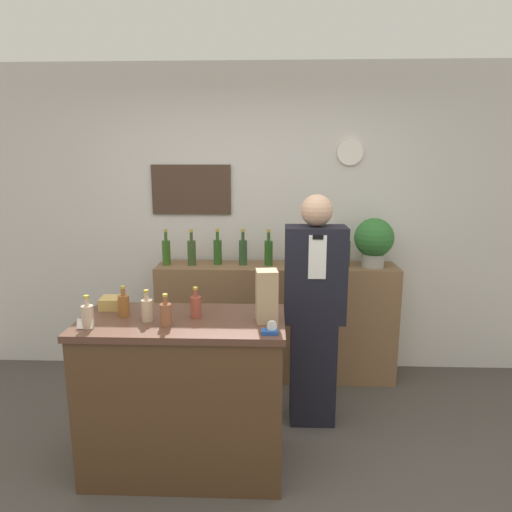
{
  "coord_description": "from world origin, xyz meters",
  "views": [
    {
      "loc": [
        0.16,
        -2.04,
        1.89
      ],
      "look_at": [
        0.05,
        1.12,
        1.22
      ],
      "focal_mm": 32.0,
      "sensor_mm": 36.0,
      "label": 1
    }
  ],
  "objects_px": {
    "paper_bag": "(267,296)",
    "tape_dispenser": "(271,330)",
    "shopkeeper": "(314,312)",
    "potted_plant": "(374,240)"
  },
  "relations": [
    {
      "from": "potted_plant",
      "to": "paper_bag",
      "type": "bearing_deg",
      "value": -125.08
    },
    {
      "from": "shopkeeper",
      "to": "tape_dispenser",
      "type": "height_order",
      "value": "shopkeeper"
    },
    {
      "from": "shopkeeper",
      "to": "paper_bag",
      "type": "height_order",
      "value": "shopkeeper"
    },
    {
      "from": "paper_bag",
      "to": "tape_dispenser",
      "type": "relative_size",
      "value": 3.39
    },
    {
      "from": "potted_plant",
      "to": "tape_dispenser",
      "type": "xyz_separation_m",
      "value": [
        -0.85,
        -1.43,
        -0.25
      ]
    },
    {
      "from": "paper_bag",
      "to": "tape_dispenser",
      "type": "xyz_separation_m",
      "value": [
        0.02,
        -0.2,
        -0.13
      ]
    },
    {
      "from": "potted_plant",
      "to": "paper_bag",
      "type": "xyz_separation_m",
      "value": [
        -0.87,
        -1.24,
        -0.12
      ]
    },
    {
      "from": "tape_dispenser",
      "to": "shopkeeper",
      "type": "bearing_deg",
      "value": 68.62
    },
    {
      "from": "shopkeeper",
      "to": "paper_bag",
      "type": "distance_m",
      "value": 0.73
    },
    {
      "from": "paper_bag",
      "to": "tape_dispenser",
      "type": "bearing_deg",
      "value": -82.94
    }
  ]
}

